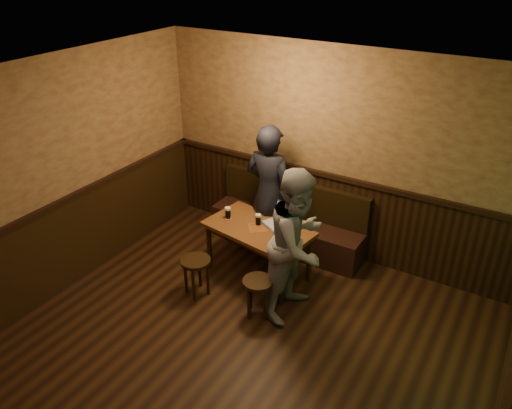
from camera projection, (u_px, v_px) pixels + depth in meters
The scene contains 12 objects.
room at pixel (209, 281), 4.42m from camera, with size 5.04×6.04×2.84m.
bench at pixel (287, 226), 6.98m from camera, with size 2.20×0.50×0.95m.
pub_table at pixel (258, 234), 6.24m from camera, with size 1.41×0.94×0.71m.
stool_left at pixel (196, 266), 5.99m from camera, with size 0.47×0.47×0.49m.
stool_right at pixel (258, 287), 5.66m from camera, with size 0.45×0.45×0.48m.
pint_left at pixel (228, 213), 6.36m from camera, with size 0.10×0.10×0.16m.
pint_mid at pixel (258, 220), 6.22m from camera, with size 0.09×0.09×0.15m.
pint_right at pixel (285, 235), 5.88m from camera, with size 0.11×0.11×0.17m.
laptop at pixel (279, 220), 6.22m from camera, with size 0.46×0.43×0.26m.
menu at pixel (279, 248), 5.78m from camera, with size 0.22×0.15×0.00m, color silver.
person_suit at pixel (269, 193), 6.50m from camera, with size 0.68×0.45×1.88m, color black.
person_grey at pixel (298, 244), 5.51m from camera, with size 0.87×0.68×1.79m, color gray.
Camera 1 is at (2.21, -2.62, 3.89)m, focal length 35.00 mm.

